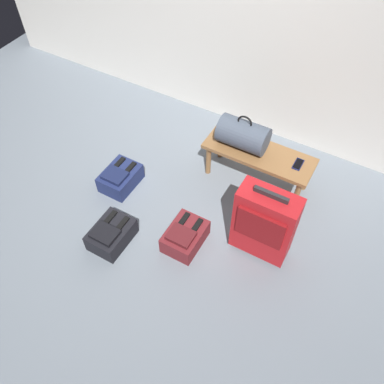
# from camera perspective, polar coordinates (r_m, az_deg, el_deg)

# --- Properties ---
(ground_plane) EXTENTS (6.60, 6.60, 0.00)m
(ground_plane) POSITION_cam_1_polar(r_m,az_deg,el_deg) (3.63, -5.14, -3.65)
(ground_plane) COLOR slate
(bench) EXTENTS (1.00, 0.36, 0.38)m
(bench) POSITION_cam_1_polar(r_m,az_deg,el_deg) (3.71, 9.40, 4.98)
(bench) COLOR olive
(bench) RESTS_ON ground
(duffel_bag_slate) EXTENTS (0.44, 0.26, 0.34)m
(duffel_bag_slate) POSITION_cam_1_polar(r_m,az_deg,el_deg) (3.61, 7.25, 8.08)
(duffel_bag_slate) COLOR #475160
(duffel_bag_slate) RESTS_ON bench
(cell_phone) EXTENTS (0.07, 0.14, 0.01)m
(cell_phone) POSITION_cam_1_polar(r_m,az_deg,el_deg) (3.62, 14.79, 3.83)
(cell_phone) COLOR #191E4C
(cell_phone) RESTS_ON bench
(suitcase_upright_red) EXTENTS (0.47, 0.24, 0.75)m
(suitcase_upright_red) POSITION_cam_1_polar(r_m,az_deg,el_deg) (3.16, 10.18, -4.39)
(suitcase_upright_red) COLOR red
(suitcase_upright_red) RESTS_ON ground
(backpack_dark) EXTENTS (0.28, 0.38, 0.21)m
(backpack_dark) POSITION_cam_1_polar(r_m,az_deg,el_deg) (3.47, -11.35, -5.88)
(backpack_dark) COLOR black
(backpack_dark) RESTS_ON ground
(backpack_navy) EXTENTS (0.28, 0.38, 0.21)m
(backpack_navy) POSITION_cam_1_polar(r_m,az_deg,el_deg) (3.85, -10.11, 2.01)
(backpack_navy) COLOR navy
(backpack_navy) RESTS_ON ground
(backpack_maroon) EXTENTS (0.28, 0.38, 0.21)m
(backpack_maroon) POSITION_cam_1_polar(r_m,az_deg,el_deg) (3.39, -1.00, -6.28)
(backpack_maroon) COLOR maroon
(backpack_maroon) RESTS_ON ground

